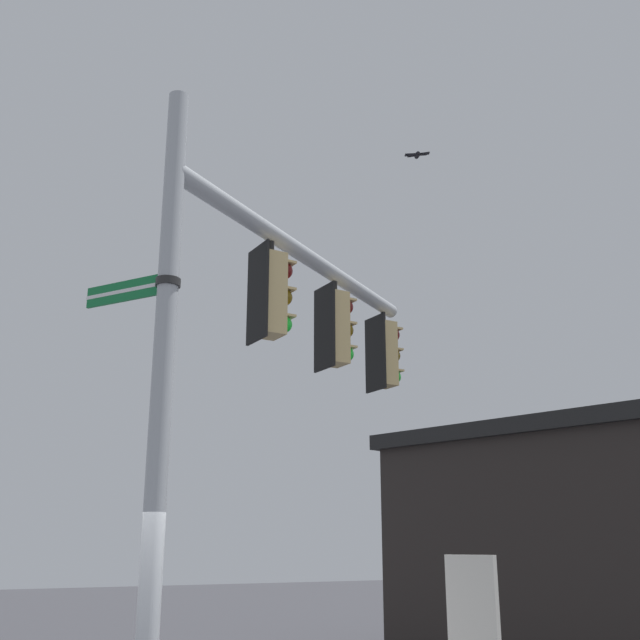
{
  "coord_description": "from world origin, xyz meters",
  "views": [
    {
      "loc": [
        7.1,
        -2.4,
        2.19
      ],
      "look_at": [
        -1.66,
        2.75,
        5.18
      ],
      "focal_mm": 43.44,
      "sensor_mm": 36.0,
      "label": 1
    }
  ],
  "objects": [
    {
      "name": "traffic_light_mid_inner",
      "position": [
        -1.89,
        3.15,
        5.18
      ],
      "size": [
        0.54,
        0.49,
        1.31
      ],
      "color": "black"
    },
    {
      "name": "street_name_sign",
      "position": [
        -0.29,
        -0.18,
        4.74
      ],
      "size": [
        1.06,
        0.7,
        0.22
      ],
      "color": "#147238"
    },
    {
      "name": "mast_arm",
      "position": [
        -1.48,
        2.45,
        5.98
      ],
      "size": [
        3.15,
        5.01,
        0.22
      ],
      "primitive_type": "cylinder",
      "rotation": [
        0.0,
        1.57,
        2.11
      ],
      "color": "#ADB2B7"
    },
    {
      "name": "traffic_light_nearest_pole",
      "position": [
        -0.99,
        1.67,
        5.18
      ],
      "size": [
        0.54,
        0.49,
        1.31
      ],
      "color": "black"
    },
    {
      "name": "signal_pole",
      "position": [
        0.0,
        0.0,
        3.44
      ],
      "size": [
        0.21,
        0.21,
        6.88
      ],
      "primitive_type": "cylinder",
      "color": "#ADB2B7",
      "rests_on": "ground"
    },
    {
      "name": "bird_flying",
      "position": [
        -1.08,
        4.09,
        7.8
      ],
      "size": [
        0.22,
        0.36,
        0.08
      ],
      "color": "black"
    },
    {
      "name": "traffic_light_mid_outer",
      "position": [
        -2.79,
        4.63,
        5.18
      ],
      "size": [
        0.54,
        0.49,
        1.31
      ],
      "color": "black"
    }
  ]
}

